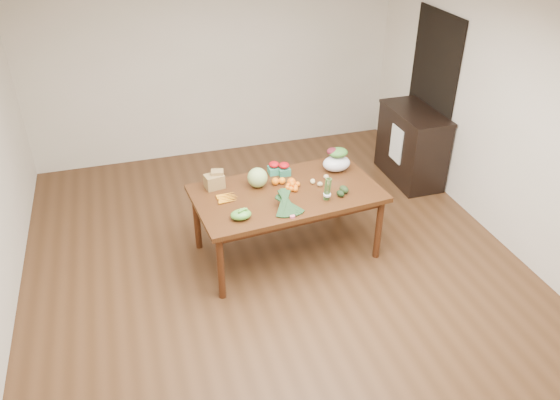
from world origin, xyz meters
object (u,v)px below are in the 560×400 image
object	(u,v)px
kale_bunch	(288,205)
salad_bag	(337,161)
paper_bag	(214,180)
mandarin_cluster	(292,185)
cabbage	(258,178)
cabinet	(412,145)
dining_table	(287,222)
asparagus_bundle	(327,189)

from	to	relation	value
kale_bunch	salad_bag	world-z (taller)	salad_bag
paper_bag	mandarin_cluster	xyz separation A→B (m)	(0.74, -0.26, -0.04)
paper_bag	mandarin_cluster	size ratio (longest dim) A/B	1.37
cabbage	paper_bag	bearing A→B (deg)	166.28
cabinet	dining_table	bearing A→B (deg)	-151.85
dining_table	asparagus_bundle	distance (m)	0.66
cabinet	salad_bag	world-z (taller)	salad_bag
mandarin_cluster	salad_bag	world-z (taller)	salad_bag
mandarin_cluster	kale_bunch	distance (m)	0.43
mandarin_cluster	asparagus_bundle	bearing A→B (deg)	-49.26
cabinet	paper_bag	world-z (taller)	cabinet
dining_table	salad_bag	xyz separation A→B (m)	(0.64, 0.27, 0.49)
mandarin_cluster	kale_bunch	world-z (taller)	kale_bunch
cabinet	asparagus_bundle	xyz separation A→B (m)	(-1.71, -1.36, 0.40)
salad_bag	mandarin_cluster	bearing A→B (deg)	-157.05
salad_bag	asparagus_bundle	bearing A→B (deg)	-120.20
cabbage	asparagus_bundle	bearing A→B (deg)	-38.37
mandarin_cluster	paper_bag	bearing A→B (deg)	160.67
cabbage	kale_bunch	xyz separation A→B (m)	(0.15, -0.55, -0.02)
cabbage	salad_bag	size ratio (longest dim) A/B	0.68
dining_table	kale_bunch	bearing A→B (deg)	-110.83
cabinet	salad_bag	bearing A→B (deg)	-149.56
paper_bag	dining_table	bearing A→B (deg)	-22.92
cabinet	mandarin_cluster	distance (m)	2.26
dining_table	cabbage	xyz separation A→B (m)	(-0.25, 0.18, 0.48)
dining_table	asparagus_bundle	bearing A→B (deg)	-45.35
asparagus_bundle	salad_bag	bearing A→B (deg)	54.71
cabinet	paper_bag	size ratio (longest dim) A/B	4.13
kale_bunch	dining_table	bearing A→B (deg)	69.17
salad_bag	cabinet	bearing A→B (deg)	30.44
kale_bunch	asparagus_bundle	distance (m)	0.44
salad_bag	dining_table	bearing A→B (deg)	-157.18
mandarin_cluster	salad_bag	bearing A→B (deg)	22.95
dining_table	kale_bunch	distance (m)	0.59
cabinet	asparagus_bundle	world-z (taller)	asparagus_bundle
asparagus_bundle	dining_table	bearing A→B (deg)	134.65
kale_bunch	mandarin_cluster	bearing A→B (deg)	61.67
mandarin_cluster	asparagus_bundle	xyz separation A→B (m)	(0.26, -0.30, 0.08)
cabinet	kale_bunch	size ratio (longest dim) A/B	2.55
mandarin_cluster	salad_bag	xyz separation A→B (m)	(0.57, 0.24, 0.07)
cabinet	salad_bag	size ratio (longest dim) A/B	3.41
paper_bag	salad_bag	world-z (taller)	salad_bag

